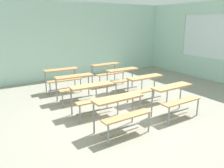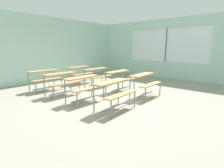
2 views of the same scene
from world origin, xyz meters
name	(u,v)px [view 1 (image 1 of 2)]	position (x,y,z in m)	size (l,w,h in m)	color
ground	(124,119)	(0.00, 0.00, -0.03)	(10.00, 9.00, 0.05)	gray
wall_back	(59,41)	(0.00, 4.50, 1.50)	(10.00, 0.12, 3.00)	silver
desk_bench_r0c0	(121,107)	(-0.46, -0.55, 0.56)	(1.11, 0.61, 0.74)	tan
desk_bench_r0c1	(175,94)	(1.11, -0.55, 0.56)	(1.11, 0.60, 0.74)	tan
desk_bench_r1c0	(94,93)	(-0.51, 0.56, 0.56)	(1.12, 0.62, 0.74)	tan
desk_bench_r1c1	(148,83)	(1.17, 0.53, 0.56)	(1.10, 0.59, 0.74)	tan
desk_bench_r2c0	(76,82)	(-0.51, 1.68, 0.56)	(1.12, 0.63, 0.74)	tan
desk_bench_r2c1	(124,75)	(1.19, 1.70, 0.56)	(1.11, 0.62, 0.74)	tan
desk_bench_r3c0	(63,75)	(-0.52, 2.76, 0.56)	(1.12, 0.64, 0.74)	tan
desk_bench_r3c1	(107,69)	(1.18, 2.77, 0.56)	(1.12, 0.62, 0.74)	tan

